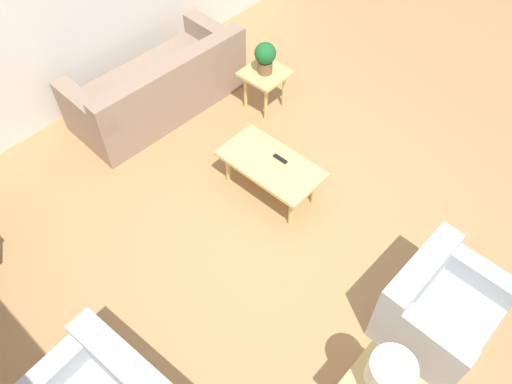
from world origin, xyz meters
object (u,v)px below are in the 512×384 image
Objects in this scene: potted_plant at (265,56)px; table_lamp at (390,374)px; sofa at (160,88)px; coffee_table at (271,166)px; side_table_plant at (265,78)px; armchair at (437,309)px.

table_lamp is (-2.95, 2.10, 0.06)m from potted_plant.
sofa is 4.06m from table_lamp.
coffee_table is 2.06× the size of side_table_plant.
potted_plant is (2.93, -1.18, 0.40)m from armchair.
potted_plant is 3.62m from table_lamp.
sofa is 1.30m from potted_plant.
sofa is 2.32× the size of armchair.
coffee_table is at bearing 88.75° from sofa.
armchair is 3.18m from potted_plant.
armchair is at bearing -88.72° from table_lamp.
side_table_plant is at bearing 135.99° from sofa.
sofa is 5.57× the size of potted_plant.
sofa reaches higher than armchair.
sofa is 3.83m from armchair.
armchair is at bearing 173.75° from coffee_table.
armchair is 2.40× the size of potted_plant.
coffee_table is at bearing 85.21° from armchair.
sofa is 5.08× the size of table_lamp.
potted_plant is (0.94, -0.97, 0.33)m from coffee_table.
armchair is 0.87× the size of coffee_table.
side_table_plant is at bearing 153.43° from potted_plant.
sofa is 4.15× the size of side_table_plant.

